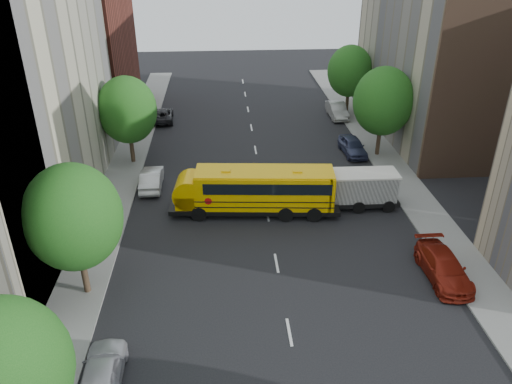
{
  "coord_description": "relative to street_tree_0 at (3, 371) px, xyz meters",
  "views": [
    {
      "loc": [
        -3.11,
        -27.08,
        18.24
      ],
      "look_at": [
        -0.98,
        2.0,
        2.92
      ],
      "focal_mm": 35.0,
      "sensor_mm": 36.0,
      "label": 1
    }
  ],
  "objects": [
    {
      "name": "ground",
      "position": [
        11.0,
        14.0,
        -4.64
      ],
      "size": [
        120.0,
        120.0,
        0.0
      ],
      "primitive_type": "plane",
      "color": "black",
      "rests_on": "ground"
    },
    {
      "name": "sidewalk_left",
      "position": [
        -0.5,
        19.0,
        -4.58
      ],
      "size": [
        3.0,
        80.0,
        0.12
      ],
      "primitive_type": "cube",
      "color": "slate",
      "rests_on": "ground"
    },
    {
      "name": "sidewalk_right",
      "position": [
        22.5,
        19.0,
        -4.58
      ],
      "size": [
        3.0,
        80.0,
        0.12
      ],
      "primitive_type": "cube",
      "color": "slate",
      "rests_on": "ground"
    },
    {
      "name": "lane_markings",
      "position": [
        11.0,
        24.0,
        -4.64
      ],
      "size": [
        0.15,
        64.0,
        0.01
      ],
      "primitive_type": "cube",
      "color": "silver",
      "rests_on": "ground"
    },
    {
      "name": "building_left_redbrick",
      "position": [
        -7.0,
        42.0,
        1.86
      ],
      "size": [
        10.0,
        15.0,
        13.0
      ],
      "primitive_type": "cube",
      "color": "maroon",
      "rests_on": "ground"
    },
    {
      "name": "building_right_far",
      "position": [
        29.0,
        34.0,
        4.36
      ],
      "size": [
        10.0,
        22.0,
        18.0
      ],
      "primitive_type": "cube",
      "color": "tan",
      "rests_on": "ground"
    },
    {
      "name": "building_right_sidewall",
      "position": [
        29.0,
        23.0,
        4.36
      ],
      "size": [
        10.1,
        0.3,
        18.0
      ],
      "primitive_type": "cube",
      "color": "brown",
      "rests_on": "ground"
    },
    {
      "name": "street_tree_0",
      "position": [
        0.0,
        0.0,
        0.0
      ],
      "size": [
        4.8,
        4.8,
        7.41
      ],
      "color": "#38281C",
      "rests_on": "ground"
    },
    {
      "name": "street_tree_1",
      "position": [
        0.0,
        10.0,
        0.31
      ],
      "size": [
        5.12,
        5.12,
        7.9
      ],
      "color": "#38281C",
      "rests_on": "ground"
    },
    {
      "name": "street_tree_2",
      "position": [
        0.0,
        28.0,
        0.19
      ],
      "size": [
        4.99,
        4.99,
        7.71
      ],
      "color": "#38281C",
      "rests_on": "ground"
    },
    {
      "name": "street_tree_4",
      "position": [
        22.0,
        28.0,
        0.43
      ],
      "size": [
        5.25,
        5.25,
        8.1
      ],
      "color": "#38281C",
      "rests_on": "ground"
    },
    {
      "name": "street_tree_5",
      "position": [
        22.0,
        40.0,
        0.06
      ],
      "size": [
        4.86,
        4.86,
        7.51
      ],
      "color": "#38281C",
      "rests_on": "ground"
    },
    {
      "name": "school_bus",
      "position": [
        9.98,
        18.42,
        -2.73
      ],
      "size": [
        12.33,
        3.84,
        3.43
      ],
      "rotation": [
        0.0,
        0.0,
        -0.08
      ],
      "color": "black",
      "rests_on": "ground"
    },
    {
      "name": "safari_truck",
      "position": [
        17.49,
        18.74,
        -3.18
      ],
      "size": [
        6.51,
        2.51,
        2.76
      ],
      "rotation": [
        0.0,
        0.0,
        -0.01
      ],
      "color": "black",
      "rests_on": "ground"
    },
    {
      "name": "parked_car_0",
      "position": [
        2.2,
        3.22,
        -3.86
      ],
      "size": [
        1.97,
        4.62,
        1.56
      ],
      "primitive_type": "imported",
      "rotation": [
        0.0,
        0.0,
        3.17
      ],
      "color": "#AAAAB0",
      "rests_on": "ground"
    },
    {
      "name": "parked_car_1",
      "position": [
        2.2,
        23.01,
        -3.89
      ],
      "size": [
        1.68,
        4.61,
        1.51
      ],
      "primitive_type": "imported",
      "rotation": [
        0.0,
        0.0,
        3.16
      ],
      "color": "silver",
      "rests_on": "ground"
    },
    {
      "name": "parked_car_2",
      "position": [
        1.6,
        38.81,
        -3.98
      ],
      "size": [
        2.48,
        4.89,
        1.33
      ],
      "primitive_type": "imported",
      "rotation": [
        0.0,
        0.0,
        3.2
      ],
      "color": "black",
      "rests_on": "ground"
    },
    {
      "name": "parked_car_3",
      "position": [
        20.6,
        9.85,
        -3.89
      ],
      "size": [
        2.15,
        5.21,
        1.51
      ],
      "primitive_type": "imported",
      "rotation": [
        0.0,
        0.0,
        0.01
      ],
      "color": "maroon",
      "rests_on": "ground"
    },
    {
      "name": "parked_car_4",
      "position": [
        19.8,
        28.46,
        -3.87
      ],
      "size": [
        2.1,
        4.63,
        1.54
      ],
      "primitive_type": "imported",
      "rotation": [
        0.0,
        0.0,
        0.06
      ],
      "color": "#343A5B",
      "rests_on": "ground"
    },
    {
      "name": "parked_car_5",
      "position": [
        20.6,
        38.65,
        -3.84
      ],
      "size": [
        1.77,
        4.89,
        1.6
      ],
      "primitive_type": "imported",
      "rotation": [
        0.0,
        0.0,
        0.01
      ],
      "color": "gray",
      "rests_on": "ground"
    }
  ]
}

